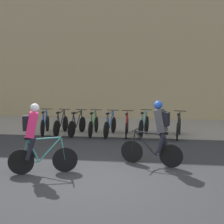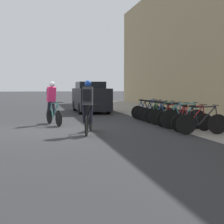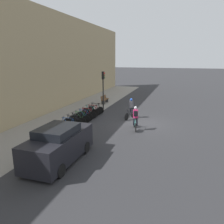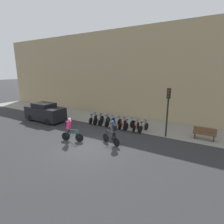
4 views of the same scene
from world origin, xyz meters
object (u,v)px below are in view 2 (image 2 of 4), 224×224
object	(u,v)px
parked_car	(91,97)
parked_bike_8	(202,122)
parked_bike_3	(162,114)
cyclist_grey	(88,105)
parked_bike_7	(192,121)
parked_bike_2	(157,113)
cyclist_pink	(52,101)
parked_bike_1	(151,112)
parked_bike_6	(184,118)
parked_bike_0	(147,111)
parked_bike_5	(176,117)
parked_bike_4	(169,115)

from	to	relation	value
parked_car	parked_bike_8	bearing A→B (deg)	11.47
parked_bike_3	parked_bike_8	size ratio (longest dim) A/B	0.99
cyclist_grey	parked_car	world-z (taller)	parked_car
cyclist_grey	parked_bike_7	distance (m)	3.63
cyclist_grey	parked_bike_2	size ratio (longest dim) A/B	1.06
parked_bike_7	parked_bike_2	bearing A→B (deg)	-179.99
cyclist_grey	parked_bike_7	bearing A→B (deg)	86.82
cyclist_pink	parked_bike_7	bearing A→B (deg)	55.00
cyclist_pink	parked_bike_1	distance (m)	4.67
parked_bike_2	parked_bike_8	distance (m)	3.91
parked_bike_6	parked_car	bearing A→B (deg)	-166.81
parked_bike_0	parked_bike_1	size ratio (longest dim) A/B	0.98
parked_bike_8	parked_bike_6	bearing A→B (deg)	179.93
parked_bike_1	parked_bike_2	distance (m)	0.65
parked_bike_1	parked_bike_5	world-z (taller)	parked_bike_1
parked_bike_6	parked_bike_7	distance (m)	0.65
parked_bike_0	parked_bike_1	world-z (taller)	parked_bike_0
parked_bike_5	parked_bike_6	size ratio (longest dim) A/B	0.98
parked_bike_0	parked_bike_5	world-z (taller)	parked_bike_0
parked_bike_4	parked_bike_8	world-z (taller)	parked_bike_8
parked_bike_4	parked_car	xyz separation A→B (m)	(-7.18, -1.98, 0.51)
parked_bike_1	parked_bike_8	world-z (taller)	parked_bike_8
parked_bike_5	parked_car	size ratio (longest dim) A/B	0.38
parked_bike_3	parked_bike_0	bearing A→B (deg)	179.98
parked_bike_7	parked_bike_8	world-z (taller)	parked_bike_8
parked_bike_7	parked_bike_8	bearing A→B (deg)	-0.01
cyclist_pink	parked_car	xyz separation A→B (m)	(-5.92, 2.60, -0.05)
parked_bike_3	parked_bike_8	xyz separation A→B (m)	(3.26, 0.00, 0.01)
parked_bike_5	cyclist_pink	bearing A→B (deg)	-112.58
parked_bike_0	parked_bike_8	world-z (taller)	parked_bike_8
parked_bike_3	parked_bike_6	world-z (taller)	parked_bike_6
parked_bike_2	cyclist_pink	bearing A→B (deg)	-89.36
parked_bike_6	parked_bike_8	distance (m)	1.30
cyclist_pink	parked_bike_7	world-z (taller)	cyclist_pink
parked_bike_1	parked_bike_4	world-z (taller)	parked_bike_1
parked_bike_4	parked_bike_8	xyz separation A→B (m)	(2.61, 0.00, 0.01)
parked_bike_4	parked_bike_7	world-z (taller)	parked_bike_4
cyclist_grey	parked_bike_6	size ratio (longest dim) A/B	1.04
parked_bike_0	parked_bike_3	bearing A→B (deg)	-0.02
parked_bike_0	parked_bike_7	bearing A→B (deg)	-0.00
parked_bike_4	parked_bike_6	bearing A→B (deg)	0.08
cyclist_pink	parked_bike_5	distance (m)	4.99
parked_bike_6	parked_bike_7	size ratio (longest dim) A/B	1.05
parked_bike_8	parked_car	world-z (taller)	parked_car
parked_bike_5	parked_bike_7	bearing A→B (deg)	0.03
parked_bike_0	parked_bike_4	xyz separation A→B (m)	(2.60, -0.00, -0.00)
parked_bike_4	parked_bike_5	xyz separation A→B (m)	(0.65, -0.00, -0.00)
parked_bike_1	parked_bike_2	bearing A→B (deg)	-0.00
parked_bike_3	parked_bike_4	bearing A→B (deg)	0.01
cyclist_pink	parked_bike_7	distance (m)	5.62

